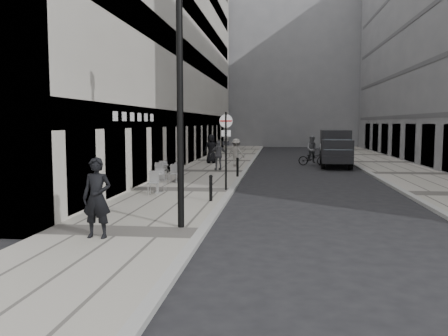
# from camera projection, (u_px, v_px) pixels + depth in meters

# --- Properties ---
(ground) EXTENTS (120.00, 120.00, 0.00)m
(ground) POSITION_uv_depth(u_px,v_px,m) (177.00, 271.00, 9.15)
(ground) COLOR black
(ground) RESTS_ON ground
(sidewalk) EXTENTS (4.00, 60.00, 0.12)m
(sidewalk) POSITION_uv_depth(u_px,v_px,m) (210.00, 172.00, 27.17)
(sidewalk) COLOR gray
(sidewalk) RESTS_ON ground
(far_sidewalk) EXTENTS (4.00, 60.00, 0.12)m
(far_sidewalk) POSITION_uv_depth(u_px,v_px,m) (408.00, 174.00, 25.91)
(far_sidewalk) COLOR gray
(far_sidewalk) RESTS_ON ground
(building_left) EXTENTS (4.00, 45.00, 18.00)m
(building_left) POSITION_uv_depth(u_px,v_px,m) (166.00, 35.00, 33.21)
(building_left) COLOR beige
(building_left) RESTS_ON ground
(building_far) EXTENTS (24.00, 16.00, 22.00)m
(building_far) POSITION_uv_depth(u_px,v_px,m) (277.00, 62.00, 63.31)
(building_far) COLOR slate
(building_far) RESTS_ON ground
(walking_man) EXTENTS (0.72, 0.49, 1.92)m
(walking_man) POSITION_uv_depth(u_px,v_px,m) (97.00, 198.00, 11.23)
(walking_man) COLOR black
(walking_man) RESTS_ON sidewalk
(sign_post) EXTENTS (0.54, 0.13, 3.17)m
(sign_post) POSITION_uv_depth(u_px,v_px,m) (226.00, 140.00, 19.22)
(sign_post) COLOR black
(sign_post) RESTS_ON sidewalk
(lamppost) EXTENTS (0.30, 0.30, 6.62)m
(lamppost) POSITION_uv_depth(u_px,v_px,m) (180.00, 86.00, 12.13)
(lamppost) COLOR black
(lamppost) RESTS_ON sidewalk
(bollard_near) EXTENTS (0.11, 0.11, 0.86)m
(bollard_near) POSITION_uv_depth(u_px,v_px,m) (211.00, 189.00, 16.60)
(bollard_near) COLOR black
(bollard_near) RESTS_ON sidewalk
(bollard_far) EXTENTS (0.12, 0.12, 0.90)m
(bollard_far) POSITION_uv_depth(u_px,v_px,m) (238.00, 168.00, 24.18)
(bollard_far) COLOR black
(bollard_far) RESTS_ON sidewalk
(panel_van) EXTENTS (2.19, 5.18, 2.39)m
(panel_van) POSITION_uv_depth(u_px,v_px,m) (336.00, 146.00, 30.79)
(panel_van) COLOR black
(panel_van) RESTS_ON ground
(cyclist) EXTENTS (1.88, 0.73, 2.00)m
(cyclist) POSITION_uv_depth(u_px,v_px,m) (312.00, 154.00, 31.84)
(cyclist) COLOR black
(cyclist) RESTS_ON ground
(pedestrian_a) EXTENTS (1.10, 0.77, 1.74)m
(pedestrian_a) POSITION_uv_depth(u_px,v_px,m) (218.00, 155.00, 27.45)
(pedestrian_a) COLOR #57575C
(pedestrian_a) RESTS_ON sidewalk
(pedestrian_b) EXTENTS (1.29, 1.06, 1.74)m
(pedestrian_b) POSITION_uv_depth(u_px,v_px,m) (236.00, 153.00, 29.86)
(pedestrian_b) COLOR gray
(pedestrian_b) RESTS_ON sidewalk
(pedestrian_c) EXTENTS (1.14, 1.01, 1.96)m
(pedestrian_c) POSITION_uv_depth(u_px,v_px,m) (211.00, 149.00, 32.34)
(pedestrian_c) COLOR black
(pedestrian_c) RESTS_ON sidewalk
(cafe_table_near) EXTENTS (0.67, 1.50, 0.86)m
(cafe_table_near) POSITION_uv_depth(u_px,v_px,m) (176.00, 173.00, 22.03)
(cafe_table_near) COLOR #A4A3A6
(cafe_table_near) RESTS_ON sidewalk
(cafe_table_mid) EXTENTS (0.70, 1.58, 0.90)m
(cafe_table_mid) POSITION_uv_depth(u_px,v_px,m) (157.00, 181.00, 18.61)
(cafe_table_mid) COLOR silver
(cafe_table_mid) RESTS_ON sidewalk
(cafe_table_far) EXTENTS (0.70, 1.58, 0.90)m
(cafe_table_far) POSITION_uv_depth(u_px,v_px,m) (161.00, 171.00, 22.46)
(cafe_table_far) COLOR #BBBBBD
(cafe_table_far) RESTS_ON sidewalk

